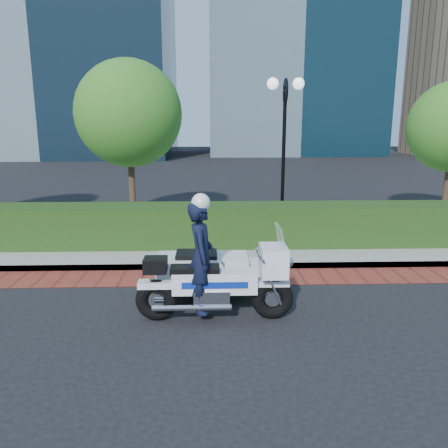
{
  "coord_description": "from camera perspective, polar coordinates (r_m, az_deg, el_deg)",
  "views": [
    {
      "loc": [
        -1.08,
        -7.11,
        3.09
      ],
      "look_at": [
        -0.77,
        2.13,
        1.0
      ],
      "focal_mm": 35.0,
      "sensor_mm": 36.0,
      "label": 1
    }
  ],
  "objects": [
    {
      "name": "ground",
      "position": [
        7.83,
        6.3,
        -10.59
      ],
      "size": [
        120.0,
        120.0,
        0.0
      ],
      "primitive_type": "plane",
      "color": "black",
      "rests_on": "ground"
    },
    {
      "name": "brick_strip",
      "position": [
        9.21,
        4.99,
        -6.88
      ],
      "size": [
        60.0,
        1.0,
        0.01
      ],
      "primitive_type": "cube",
      "color": "maroon",
      "rests_on": "ground"
    },
    {
      "name": "sidewalk",
      "position": [
        13.5,
        2.75,
        -0.19
      ],
      "size": [
        60.0,
        8.0,
        0.15
      ],
      "primitive_type": "cube",
      "color": "gray",
      "rests_on": "ground"
    },
    {
      "name": "hedge_main",
      "position": [
        11.04,
        3.77,
        -0.06
      ],
      "size": [
        18.0,
        1.2,
        1.0
      ],
      "primitive_type": "cube",
      "color": "black",
      "rests_on": "sidewalk"
    },
    {
      "name": "lamppost",
      "position": [
        12.49,
        7.87,
        12.02
      ],
      "size": [
        1.02,
        0.7,
        4.21
      ],
      "color": "black",
      "rests_on": "sidewalk"
    },
    {
      "name": "tree_b",
      "position": [
        13.83,
        -12.33,
        13.87
      ],
      "size": [
        3.2,
        3.2,
        4.89
      ],
      "color": "#332319",
      "rests_on": "sidewalk"
    },
    {
      "name": "police_motorcycle",
      "position": [
        7.38,
        -2.09,
        -6.07
      ],
      "size": [
        2.56,
        1.8,
        2.08
      ],
      "rotation": [
        0.0,
        0.0,
        0.0
      ],
      "color": "black",
      "rests_on": "ground"
    }
  ]
}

